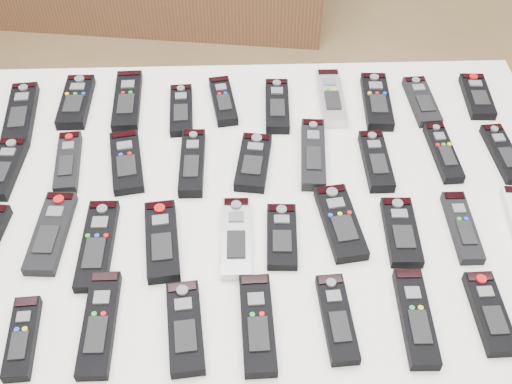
{
  "coord_description": "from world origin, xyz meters",
  "views": [
    {
      "loc": [
        -0.01,
        -0.99,
        1.71
      ],
      "look_at": [
        0.01,
        -0.15,
        0.8
      ],
      "focal_mm": 45.0,
      "sensor_mm": 36.0,
      "label": 1
    }
  ],
  "objects_px": {
    "remote_35": "(416,317)",
    "remote_21": "(97,245)",
    "remote_12": "(126,162)",
    "remote_17": "(443,152)",
    "remote_26": "(401,232)",
    "remote_18": "(503,154)",
    "remote_32": "(185,327)",
    "remote_23": "(236,237)",
    "remote_11": "(68,162)",
    "remote_33": "(257,324)",
    "table": "(256,218)",
    "remote_27": "(462,227)",
    "remote_3": "(181,110)",
    "remote_5": "(277,106)",
    "remote_22": "(162,241)",
    "remote_6": "(331,98)",
    "remote_34": "(337,318)",
    "remote_9": "(477,96)",
    "remote_14": "(253,162)",
    "remote_36": "(490,313)",
    "remote_15": "(313,154)",
    "remote_30": "(22,338)",
    "remote_13": "(192,162)",
    "remote_31": "(99,323)",
    "remote_20": "(51,232)",
    "remote_4": "(223,101)",
    "remote_24": "(282,236)",
    "remote_7": "(377,101)",
    "remote_16": "(376,161)",
    "remote_8": "(422,101)",
    "remote_10": "(4,169)",
    "remote_2": "(127,100)",
    "remote_25": "(340,222)"
  },
  "relations": [
    {
      "from": "remote_35",
      "to": "remote_21",
      "type": "bearing_deg",
      "value": 163.77
    },
    {
      "from": "remote_12",
      "to": "remote_17",
      "type": "xyz_separation_m",
      "value": [
        0.66,
        0.01,
        0.0
      ]
    },
    {
      "from": "remote_26",
      "to": "remote_18",
      "type": "bearing_deg",
      "value": 40.66
    },
    {
      "from": "remote_12",
      "to": "remote_32",
      "type": "bearing_deg",
      "value": -80.28
    },
    {
      "from": "remote_23",
      "to": "remote_26",
      "type": "relative_size",
      "value": 1.17
    },
    {
      "from": "remote_11",
      "to": "remote_33",
      "type": "xyz_separation_m",
      "value": [
        0.38,
        -0.39,
        0.0
      ]
    },
    {
      "from": "table",
      "to": "remote_27",
      "type": "distance_m",
      "value": 0.4
    },
    {
      "from": "table",
      "to": "remote_3",
      "type": "distance_m",
      "value": 0.32
    },
    {
      "from": "remote_5",
      "to": "remote_22",
      "type": "bearing_deg",
      "value": -119.5
    },
    {
      "from": "table",
      "to": "remote_12",
      "type": "bearing_deg",
      "value": 158.86
    },
    {
      "from": "remote_6",
      "to": "remote_34",
      "type": "xyz_separation_m",
      "value": [
        -0.05,
        -0.57,
        -0.0
      ]
    },
    {
      "from": "remote_9",
      "to": "remote_14",
      "type": "bearing_deg",
      "value": -155.89
    },
    {
      "from": "remote_36",
      "to": "remote_15",
      "type": "bearing_deg",
      "value": 122.44
    },
    {
      "from": "remote_30",
      "to": "remote_33",
      "type": "distance_m",
      "value": 0.38
    },
    {
      "from": "remote_13",
      "to": "remote_31",
      "type": "xyz_separation_m",
      "value": [
        -0.14,
        -0.37,
        -0.0
      ]
    },
    {
      "from": "remote_20",
      "to": "remote_15",
      "type": "bearing_deg",
      "value": 24.64
    },
    {
      "from": "remote_4",
      "to": "remote_27",
      "type": "bearing_deg",
      "value": -48.9
    },
    {
      "from": "remote_6",
      "to": "remote_36",
      "type": "relative_size",
      "value": 1.19
    },
    {
      "from": "remote_3",
      "to": "remote_30",
      "type": "relative_size",
      "value": 1.1
    },
    {
      "from": "remote_9",
      "to": "remote_36",
      "type": "relative_size",
      "value": 0.94
    },
    {
      "from": "table",
      "to": "remote_32",
      "type": "bearing_deg",
      "value": -113.28
    },
    {
      "from": "remote_20",
      "to": "remote_24",
      "type": "height_order",
      "value": "remote_20"
    },
    {
      "from": "remote_14",
      "to": "remote_32",
      "type": "xyz_separation_m",
      "value": [
        -0.12,
        -0.38,
        0.0
      ]
    },
    {
      "from": "remote_12",
      "to": "remote_14",
      "type": "bearing_deg",
      "value": -11.78
    },
    {
      "from": "remote_9",
      "to": "remote_12",
      "type": "distance_m",
      "value": 0.8
    },
    {
      "from": "table",
      "to": "remote_22",
      "type": "bearing_deg",
      "value": -148.32
    },
    {
      "from": "remote_17",
      "to": "remote_30",
      "type": "height_order",
      "value": "same"
    },
    {
      "from": "remote_15",
      "to": "remote_31",
      "type": "bearing_deg",
      "value": -130.37
    },
    {
      "from": "remote_26",
      "to": "remote_6",
      "type": "bearing_deg",
      "value": 104.3
    },
    {
      "from": "remote_34",
      "to": "remote_30",
      "type": "bearing_deg",
      "value": 178.69
    },
    {
      "from": "remote_7",
      "to": "remote_34",
      "type": "bearing_deg",
      "value": -102.56
    },
    {
      "from": "remote_5",
      "to": "remote_30",
      "type": "height_order",
      "value": "remote_5"
    },
    {
      "from": "remote_16",
      "to": "remote_31",
      "type": "xyz_separation_m",
      "value": [
        -0.52,
        -0.36,
        -0.0
      ]
    },
    {
      "from": "remote_34",
      "to": "remote_33",
      "type": "bearing_deg",
      "value": 179.56
    },
    {
      "from": "remote_24",
      "to": "remote_33",
      "type": "xyz_separation_m",
      "value": [
        -0.05,
        -0.18,
        0.0
      ]
    },
    {
      "from": "remote_27",
      "to": "remote_33",
      "type": "xyz_separation_m",
      "value": [
        -0.39,
        -0.2,
        0.0
      ]
    },
    {
      "from": "remote_34",
      "to": "remote_35",
      "type": "distance_m",
      "value": 0.13
    },
    {
      "from": "remote_20",
      "to": "remote_36",
      "type": "bearing_deg",
      "value": -10.76
    },
    {
      "from": "remote_8",
      "to": "remote_26",
      "type": "distance_m",
      "value": 0.39
    },
    {
      "from": "remote_24",
      "to": "remote_35",
      "type": "xyz_separation_m",
      "value": [
        0.21,
        -0.18,
        0.0
      ]
    },
    {
      "from": "remote_10",
      "to": "remote_32",
      "type": "height_order",
      "value": "same"
    },
    {
      "from": "remote_8",
      "to": "remote_35",
      "type": "height_order",
      "value": "remote_35"
    },
    {
      "from": "table",
      "to": "remote_23",
      "type": "xyz_separation_m",
      "value": [
        -0.04,
        -0.1,
        0.07
      ]
    },
    {
      "from": "remote_5",
      "to": "remote_8",
      "type": "relative_size",
      "value": 1.06
    },
    {
      "from": "remote_10",
      "to": "remote_20",
      "type": "distance_m",
      "value": 0.21
    },
    {
      "from": "remote_14",
      "to": "remote_31",
      "type": "bearing_deg",
      "value": -117.04
    },
    {
      "from": "remote_2",
      "to": "remote_3",
      "type": "height_order",
      "value": "remote_2"
    },
    {
      "from": "remote_30",
      "to": "remote_34",
      "type": "height_order",
      "value": "same"
    },
    {
      "from": "remote_25",
      "to": "remote_32",
      "type": "bearing_deg",
      "value": -150.66
    },
    {
      "from": "remote_8",
      "to": "remote_13",
      "type": "relative_size",
      "value": 0.89
    }
  ]
}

